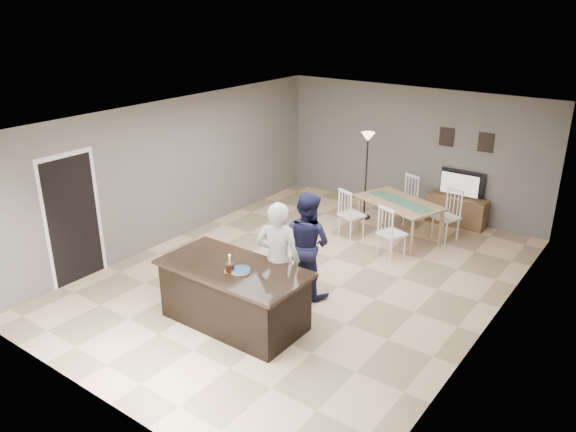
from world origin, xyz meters
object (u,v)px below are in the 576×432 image
Objects in this scene: plate_stack at (241,270)px; tv_console at (457,211)px; birthday_cake at (230,267)px; kitchen_island at (234,295)px; woman at (278,260)px; floor_lamp at (367,152)px; man at (307,244)px; dining_table at (399,208)px; television at (461,184)px.

tv_console is at bearing 79.75° from plate_stack.
tv_console is 4.63× the size of birthday_cake.
kitchen_island is 8.30× the size of birthday_cake.
woman is 4.35m from floor_lamp.
plate_stack is (0.12, 0.08, -0.04)m from birthday_cake.
man is 0.91× the size of floor_lamp.
dining_table is (0.21, 2.85, -0.21)m from man.
television is 5.78m from plate_stack.
woman is at bearing 55.85° from kitchen_island.
birthday_cake reaches higher than television.
dining_table is 1.45m from floor_lamp.
tv_console is at bearing 90.00° from television.
kitchen_island is at bearing -77.57° from dining_table.
woman reaches higher than tv_console.
woman reaches higher than birthday_cake.
floor_lamp is at bearing 98.30° from plate_stack.
dining_table is (-0.66, -1.37, 0.33)m from tv_console.
man is at bearing -101.70° from tv_console.
tv_console is at bearing 78.72° from birthday_cake.
kitchen_island is 1.16× the size of floor_lamp.
dining_table is at bearing -92.09° from man.
man reaches higher than birthday_cake.
man is 2.87m from dining_table.
floor_lamp reaches higher than man.
woman is 6.56× the size of plate_stack.
television reaches higher than tv_console.
woman is (0.37, 0.55, 0.44)m from kitchen_island.
man is at bearing 79.92° from birthday_cake.
woman is 6.88× the size of birthday_cake.
floor_lamp is at bearing -99.72° from woman.
kitchen_island is 1.27× the size of man.
television is at bearing 90.00° from tv_console.
television is at bearing 85.15° from dining_table.
television is (0.00, 0.07, 0.56)m from tv_console.
kitchen_island is 0.53m from birthday_cake.
kitchen_island is 7.92× the size of plate_stack.
plate_stack is at bearing -75.04° from dining_table.
tv_console is 0.53× the size of dining_table.
man is (-0.87, -4.29, -0.02)m from television.
dining_table reaches higher than kitchen_island.
man is (-0.05, 0.80, -0.04)m from woman.
floor_lamp is at bearing -155.12° from tv_console.
plate_stack is at bearing 79.87° from television.
woman reaches higher than man.
television is (1.20, 5.64, 0.41)m from kitchen_island.
television is 5.16m from woman.
man reaches higher than television.
plate_stack is (0.18, -0.05, 0.47)m from kitchen_island.
woman is at bearing 80.77° from television.
birthday_cake is at bearing 82.14° from man.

